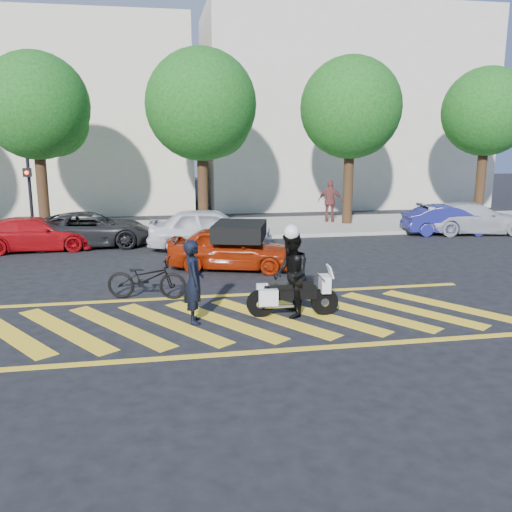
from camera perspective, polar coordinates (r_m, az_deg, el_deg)
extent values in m
plane|color=black|center=(12.02, -0.70, -6.65)|extent=(90.00, 90.00, 0.00)
cube|color=#9E998E|center=(23.60, -5.53, 2.89)|extent=(60.00, 5.00, 0.15)
cube|color=yellow|center=(12.28, -24.59, -7.37)|extent=(2.43, 3.21, 0.01)
cube|color=yellow|center=(12.05, -19.48, -7.32)|extent=(2.43, 3.21, 0.01)
cube|color=yellow|center=(11.91, -14.22, -7.20)|extent=(2.43, 3.21, 0.01)
cube|color=yellow|center=(11.88, -8.88, -7.02)|extent=(2.43, 3.21, 0.01)
cube|color=yellow|center=(11.94, -3.57, -6.78)|extent=(2.43, 3.21, 0.01)
cube|color=yellow|center=(12.11, 1.64, -6.49)|extent=(2.43, 3.21, 0.01)
cube|color=yellow|center=(12.37, 6.67, -6.16)|extent=(2.43, 3.21, 0.01)
cube|color=yellow|center=(12.72, 11.44, -5.80)|extent=(2.43, 3.21, 0.01)
cube|color=yellow|center=(13.16, 15.92, -5.43)|extent=(2.43, 3.21, 0.01)
cube|color=yellow|center=(13.67, 20.08, -5.05)|extent=(2.43, 3.21, 0.01)
cube|color=yellow|center=(10.27, 1.08, -10.01)|extent=(12.00, 0.20, 0.01)
cube|color=yellow|center=(13.81, -2.01, -4.11)|extent=(12.00, 0.20, 0.01)
cube|color=beige|center=(32.81, -21.58, 13.36)|extent=(16.00, 8.00, 10.00)
cube|color=beige|center=(34.04, 8.72, 14.83)|extent=(16.00, 8.00, 11.00)
cylinder|color=black|center=(23.75, -21.57, 6.83)|extent=(0.44, 0.44, 4.00)
sphere|color=#164612|center=(23.71, -22.19, 14.43)|extent=(4.20, 4.20, 4.20)
sphere|color=#164612|center=(23.87, -20.47, 13.02)|extent=(2.73, 2.73, 2.73)
cylinder|color=black|center=(23.37, -5.63, 7.55)|extent=(0.44, 0.44, 4.00)
sphere|color=#164612|center=(23.33, -5.81, 15.57)|extent=(4.60, 4.60, 4.60)
sphere|color=#164612|center=(23.66, -4.34, 13.87)|extent=(2.99, 2.99, 2.99)
cylinder|color=black|center=(24.75, 9.68, 7.70)|extent=(0.44, 0.44, 4.00)
sphere|color=#164612|center=(24.72, 9.95, 15.13)|extent=(4.40, 4.40, 4.40)
sphere|color=#164612|center=(25.18, 10.98, 13.53)|extent=(2.86, 2.86, 2.86)
cylinder|color=black|center=(27.64, 22.57, 7.40)|extent=(0.44, 0.44, 4.00)
sphere|color=#164612|center=(27.60, 23.11, 13.81)|extent=(4.00, 4.00, 4.00)
sphere|color=#164612|center=(28.16, 23.72, 12.49)|extent=(2.60, 2.60, 2.60)
cylinder|color=black|center=(21.64, -22.59, 5.24)|extent=(0.12, 0.12, 3.20)
cube|color=black|center=(21.36, -22.95, 8.10)|extent=(0.28, 0.18, 0.32)
sphere|color=#FF260C|center=(21.26, -23.01, 8.08)|extent=(0.14, 0.14, 0.14)
imported|color=black|center=(11.64, -6.57, -2.70)|extent=(0.44, 0.67, 1.82)
imported|color=black|center=(13.65, -11.45, -2.31)|extent=(2.08, 1.14, 1.04)
cylinder|color=black|center=(12.08, 0.46, -5.03)|extent=(0.62, 0.17, 0.61)
cylinder|color=silver|center=(12.08, 0.46, -5.03)|extent=(0.20, 0.16, 0.19)
cylinder|color=black|center=(12.32, 7.21, -4.78)|extent=(0.62, 0.17, 0.61)
cylinder|color=silver|center=(12.32, 7.21, -4.78)|extent=(0.20, 0.16, 0.19)
cube|color=black|center=(12.10, 3.66, -3.87)|extent=(1.18, 0.33, 0.28)
cube|color=black|center=(12.10, 4.98, -2.97)|extent=(0.44, 0.31, 0.20)
cube|color=black|center=(12.02, 2.58, -3.14)|extent=(0.53, 0.35, 0.11)
cube|color=silver|center=(12.20, 7.26, -2.90)|extent=(0.23, 0.40, 0.37)
cube|color=silver|center=(12.26, 1.02, -3.76)|extent=(0.43, 0.20, 0.35)
cube|color=silver|center=(11.80, 1.31, -4.40)|extent=(0.43, 0.20, 0.35)
imported|color=black|center=(11.99, 3.69, -1.95)|extent=(0.79, 0.98, 1.92)
imported|color=#952006|center=(16.39, -2.64, 0.83)|extent=(4.10, 2.56, 1.30)
imported|color=#A90A0F|center=(20.71, -22.15, 2.17)|extent=(4.21, 2.00, 1.18)
imported|color=black|center=(20.83, -17.06, 2.71)|extent=(4.60, 2.21, 1.26)
imported|color=silver|center=(19.36, -4.83, 2.86)|extent=(4.57, 2.24, 1.50)
imported|color=navy|center=(23.80, 19.60, 3.60)|extent=(3.80, 1.73, 1.21)
imported|color=#ADB0B5|center=(24.36, 21.88, 3.71)|extent=(4.64, 2.36, 1.29)
imported|color=brown|center=(25.04, 7.83, 5.75)|extent=(1.21, 0.84, 1.91)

